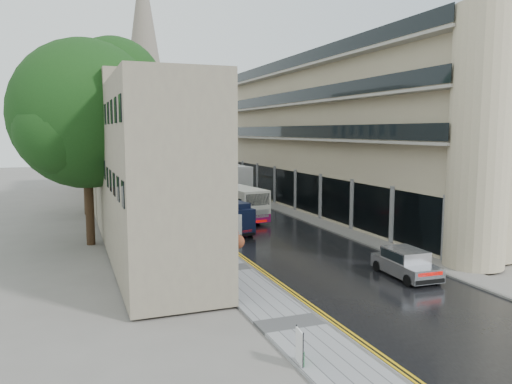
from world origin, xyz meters
TOP-DOWN VIEW (x-y plane):
  - ground at (0.00, 0.00)m, footprint 200.00×200.00m
  - road at (0.00, 27.50)m, footprint 9.00×85.00m
  - left_sidewalk at (-5.85, 27.50)m, footprint 2.70×85.00m
  - right_sidewalk at (5.40, 27.50)m, footprint 1.80×85.00m
  - old_shop_row at (-9.45, 30.00)m, footprint 4.50×56.00m
  - modern_block at (10.30, 26.00)m, footprint 8.00×40.00m
  - church_spire at (0.50, 82.00)m, footprint 6.40×6.40m
  - tree_near at (-12.50, 20.00)m, footprint 10.56×10.56m
  - tree_far at (-12.20, 33.00)m, footprint 9.24×9.24m
  - cream_bus at (-1.22, 23.98)m, footprint 3.65×10.54m
  - white_lorry at (1.25, 33.53)m, footprint 2.55×7.65m
  - silver_hatchback at (1.53, 4.99)m, footprint 1.94×4.07m
  - white_van at (-4.30, 18.32)m, footprint 1.84×4.10m
  - navy_van at (-3.40, 18.59)m, footprint 2.57×5.09m
  - pedestrian at (-5.96, 20.86)m, footprint 0.65×0.51m
  - lamp_post_near at (-4.70, 17.52)m, footprint 1.00×0.31m
  - lamp_post_far at (-5.32, 35.77)m, footprint 1.04×0.48m
  - estate_sign at (-7.05, -0.64)m, footprint 0.16×0.67m

SIDE VIEW (x-z plane):
  - ground at x=0.00m, z-range 0.00..0.00m
  - road at x=0.00m, z-range 0.00..0.02m
  - left_sidewalk at x=-5.85m, z-range 0.00..0.12m
  - right_sidewalk at x=5.40m, z-range 0.00..0.12m
  - estate_sign at x=-7.05m, z-range 0.12..1.23m
  - silver_hatchback at x=1.53m, z-range 0.02..1.52m
  - pedestrian at x=-5.96m, z-range 0.12..1.70m
  - white_van at x=-4.30m, z-range 0.02..1.85m
  - navy_van at x=-3.40m, z-range 0.02..2.51m
  - cream_bus at x=-1.22m, z-range 0.02..2.84m
  - white_lorry at x=1.25m, z-range 0.02..4.00m
  - lamp_post_near at x=-4.70m, z-range 0.12..8.88m
  - lamp_post_far at x=-5.32m, z-range 0.12..9.19m
  - old_shop_row at x=-9.45m, z-range 0.00..12.00m
  - tree_far at x=-12.20m, z-range 0.00..12.46m
  - tree_near at x=-12.50m, z-range 0.00..13.89m
  - modern_block at x=10.30m, z-range 0.00..14.00m
  - church_spire at x=0.50m, z-range 0.00..40.00m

